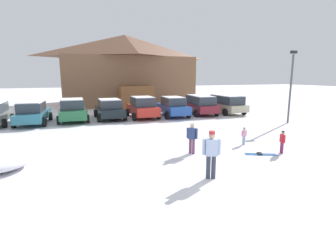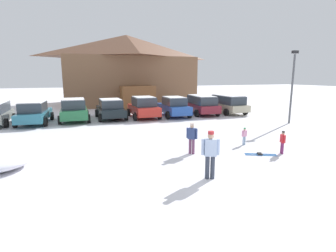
% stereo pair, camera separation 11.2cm
% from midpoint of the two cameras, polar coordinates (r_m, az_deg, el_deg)
% --- Properties ---
extents(ground, '(160.00, 160.00, 0.00)m').
position_cam_midpoint_polar(ground, '(8.59, 20.85, -13.74)').
color(ground, silver).
extents(ski_lodge, '(15.85, 11.94, 8.46)m').
position_cam_midpoint_polar(ski_lodge, '(34.24, -9.32, 12.08)').
color(ski_lodge, brown).
rests_on(ski_lodge, ground).
extents(parked_teal_hatchback, '(2.44, 4.80, 1.66)m').
position_cam_midpoint_polar(parked_teal_hatchback, '(21.53, -27.52, 2.59)').
color(parked_teal_hatchback, teal).
rests_on(parked_teal_hatchback, ground).
extents(parked_green_coupe, '(2.34, 4.59, 1.75)m').
position_cam_midpoint_polar(parked_green_coupe, '(21.74, -20.16, 3.33)').
color(parked_green_coupe, '#246C40').
rests_on(parked_green_coupe, ground).
extents(parked_black_sedan, '(2.27, 4.41, 1.64)m').
position_cam_midpoint_polar(parked_black_sedan, '(21.97, -12.76, 3.68)').
color(parked_black_sedan, black).
rests_on(parked_black_sedan, ground).
extents(parked_red_sedan, '(2.28, 4.26, 1.79)m').
position_cam_midpoint_polar(parked_red_sedan, '(22.04, -5.72, 4.07)').
color(parked_red_sedan, red).
rests_on(parked_red_sedan, ground).
extents(parked_blue_hatchback, '(2.28, 4.45, 1.72)m').
position_cam_midpoint_polar(parked_blue_hatchback, '(22.74, 0.86, 4.27)').
color(parked_blue_hatchback, '#244EA6').
rests_on(parked_blue_hatchback, ground).
extents(parked_maroon_van, '(2.51, 4.74, 1.74)m').
position_cam_midpoint_polar(parked_maroon_van, '(24.16, 6.89, 4.75)').
color(parked_maroon_van, maroon).
rests_on(parked_maroon_van, ground).
extents(parked_beige_suv, '(2.27, 4.63, 1.71)m').
position_cam_midpoint_polar(parked_beige_suv, '(25.29, 12.48, 4.81)').
color(parked_beige_suv, '#B7B091').
rests_on(parked_beige_suv, ground).
extents(skier_teen_in_navy_coat, '(0.38, 0.41, 1.41)m').
position_cam_midpoint_polar(skier_teen_in_navy_coat, '(11.79, 4.98, -2.31)').
color(skier_teen_in_navy_coat, '#6B3C5B').
rests_on(skier_teen_in_navy_coat, ground).
extents(skier_adult_in_blue_parka, '(0.58, 0.37, 1.67)m').
position_cam_midpoint_polar(skier_adult_in_blue_parka, '(8.99, 9.07, -5.62)').
color(skier_adult_in_blue_parka, '#323948').
rests_on(skier_adult_in_blue_parka, ground).
extents(skier_child_in_red_jacket, '(0.22, 0.37, 1.05)m').
position_cam_midpoint_polar(skier_child_in_red_jacket, '(12.90, 23.40, -2.96)').
color(skier_child_in_red_jacket, '#7A2A5E').
rests_on(skier_child_in_red_jacket, ground).
extents(skier_child_in_pink_snowsuit, '(0.33, 0.15, 0.89)m').
position_cam_midpoint_polar(skier_child_in_pink_snowsuit, '(13.90, 16.00, -1.90)').
color(skier_child_in_pink_snowsuit, '#97B1CB').
rests_on(skier_child_in_pink_snowsuit, ground).
extents(pair_of_skis, '(1.36, 0.88, 0.08)m').
position_cam_midpoint_polar(pair_of_skis, '(12.49, 19.23, -5.80)').
color(pair_of_skis, '#1B5DB0').
rests_on(pair_of_skis, ground).
extents(lamp_post, '(0.44, 0.24, 5.23)m').
position_cam_midpoint_polar(lamp_post, '(21.25, 25.08, 8.48)').
color(lamp_post, '#515459').
rests_on(lamp_post, ground).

